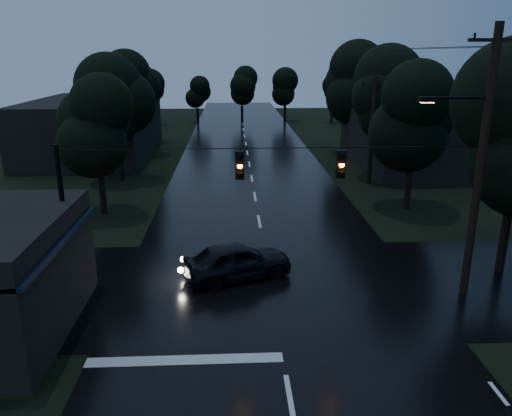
{
  "coord_description": "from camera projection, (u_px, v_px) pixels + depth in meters",
  "views": [
    {
      "loc": [
        -1.48,
        -6.23,
        8.97
      ],
      "look_at": [
        -0.46,
        14.41,
        2.55
      ],
      "focal_mm": 35.0,
      "sensor_mm": 36.0,
      "label": 1
    }
  ],
  "objects": [
    {
      "name": "main_road",
      "position": [
        252.0,
        179.0,
        37.29
      ],
      "size": [
        12.0,
        120.0,
        0.02
      ],
      "primitive_type": "cube",
      "color": "black",
      "rests_on": "ground"
    },
    {
      "name": "cross_street",
      "position": [
        270.0,
        286.0,
        20.12
      ],
      "size": [
        60.0,
        9.0,
        0.02
      ],
      "primitive_type": "cube",
      "color": "black",
      "rests_on": "ground"
    },
    {
      "name": "building_far_right",
      "position": [
        419.0,
        139.0,
        41.11
      ],
      "size": [
        10.0,
        14.0,
        4.4
      ],
      "primitive_type": "cube",
      "color": "black",
      "rests_on": "ground"
    },
    {
      "name": "building_far_left",
      "position": [
        94.0,
        128.0,
        45.42
      ],
      "size": [
        10.0,
        16.0,
        5.0
      ],
      "primitive_type": "cube",
      "color": "black",
      "rests_on": "ground"
    },
    {
      "name": "utility_pole_main",
      "position": [
        479.0,
        161.0,
        17.96
      ],
      "size": [
        3.5,
        0.3,
        10.0
      ],
      "color": "black",
      "rests_on": "ground"
    },
    {
      "name": "utility_pole_far",
      "position": [
        372.0,
        130.0,
        34.62
      ],
      "size": [
        2.0,
        0.3,
        7.5
      ],
      "color": "black",
      "rests_on": "ground"
    },
    {
      "name": "anchor_pole_left",
      "position": [
        65.0,
        227.0,
        17.92
      ],
      "size": [
        0.18,
        0.18,
        6.0
      ],
      "primitive_type": "cylinder",
      "color": "black",
      "rests_on": "ground"
    },
    {
      "name": "span_signals",
      "position": [
        289.0,
        164.0,
        17.63
      ],
      "size": [
        15.0,
        0.37,
        1.12
      ],
      "color": "black",
      "rests_on": "ground"
    },
    {
      "name": "tree_left_a",
      "position": [
        96.0,
        123.0,
        27.68
      ],
      "size": [
        3.92,
        3.92,
        8.26
      ],
      "color": "black",
      "rests_on": "ground"
    },
    {
      "name": "tree_left_b",
      "position": [
        116.0,
        103.0,
        35.17
      ],
      "size": [
        4.2,
        4.2,
        8.85
      ],
      "color": "black",
      "rests_on": "ground"
    },
    {
      "name": "tree_left_c",
      "position": [
        133.0,
        88.0,
        44.56
      ],
      "size": [
        4.48,
        4.48,
        9.44
      ],
      "color": "black",
      "rests_on": "ground"
    },
    {
      "name": "tree_right_a",
      "position": [
        415.0,
        115.0,
        28.42
      ],
      "size": [
        4.2,
        4.2,
        8.85
      ],
      "color": "black",
      "rests_on": "ground"
    },
    {
      "name": "tree_right_b",
      "position": [
        384.0,
        96.0,
        35.96
      ],
      "size": [
        4.48,
        4.48,
        9.44
      ],
      "color": "black",
      "rests_on": "ground"
    },
    {
      "name": "tree_right_c",
      "position": [
        359.0,
        83.0,
        45.42
      ],
      "size": [
        4.76,
        4.76,
        10.03
      ],
      "color": "black",
      "rests_on": "ground"
    },
    {
      "name": "car",
      "position": [
        237.0,
        261.0,
        20.62
      ],
      "size": [
        4.86,
        3.25,
        1.54
      ],
      "primitive_type": "imported",
      "rotation": [
        0.0,
        0.0,
        1.92
      ],
      "color": "black",
      "rests_on": "ground"
    }
  ]
}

